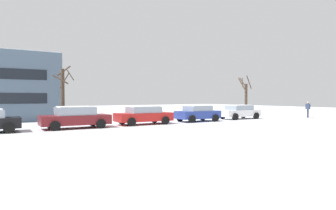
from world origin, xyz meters
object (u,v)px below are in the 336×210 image
(parked_car_maroon, at_px, (75,117))
(pedestrian_crossing, at_px, (308,108))
(parked_car_red, at_px, (144,115))
(parked_car_white, at_px, (239,112))
(parked_car_blue, at_px, (198,113))

(parked_car_maroon, xyz_separation_m, pedestrian_crossing, (23.57, -2.21, 0.21))
(parked_car_red, distance_m, parked_car_white, 10.69)
(parked_car_maroon, bearing_deg, parked_car_blue, 0.28)
(parked_car_maroon, relative_size, parked_car_red, 1.03)
(parked_car_red, height_order, parked_car_white, parked_car_red)
(parked_car_maroon, bearing_deg, pedestrian_crossing, -5.36)
(pedestrian_crossing, bearing_deg, parked_car_red, 172.79)
(parked_car_maroon, height_order, parked_car_white, parked_car_maroon)
(parked_car_maroon, height_order, parked_car_red, parked_car_maroon)
(parked_car_maroon, xyz_separation_m, parked_car_blue, (10.69, 0.05, -0.03))
(parked_car_blue, xyz_separation_m, pedestrian_crossing, (12.88, -2.26, 0.24))
(parked_car_red, relative_size, pedestrian_crossing, 2.67)
(parked_car_white, relative_size, pedestrian_crossing, 2.55)
(parked_car_red, bearing_deg, parked_car_blue, -0.45)
(parked_car_maroon, bearing_deg, parked_car_white, 0.84)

